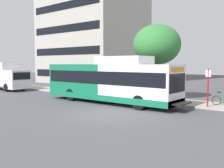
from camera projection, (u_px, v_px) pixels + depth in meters
name	position (u px, v px, depth m)	size (l,w,h in m)	color
ground_plane	(33.00, 102.00, 20.66)	(120.00, 120.00, 0.00)	#4C4C51
sidewalk_curb	(107.00, 95.00, 24.82)	(3.00, 56.00, 0.14)	#A8A399
transit_bus	(109.00, 81.00, 20.16)	(2.58, 12.25, 3.65)	white
bus_stop_sign_pole	(208.00, 85.00, 17.61)	(0.10, 0.36, 2.60)	red
bicycle_parked	(224.00, 100.00, 18.05)	(0.52, 1.76, 1.02)	black
street_tree_near_stop	(157.00, 45.00, 21.83)	(4.04, 4.04, 6.31)	#4C3823
box_truck_background	(5.00, 75.00, 30.35)	(2.32, 7.01, 3.25)	silver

